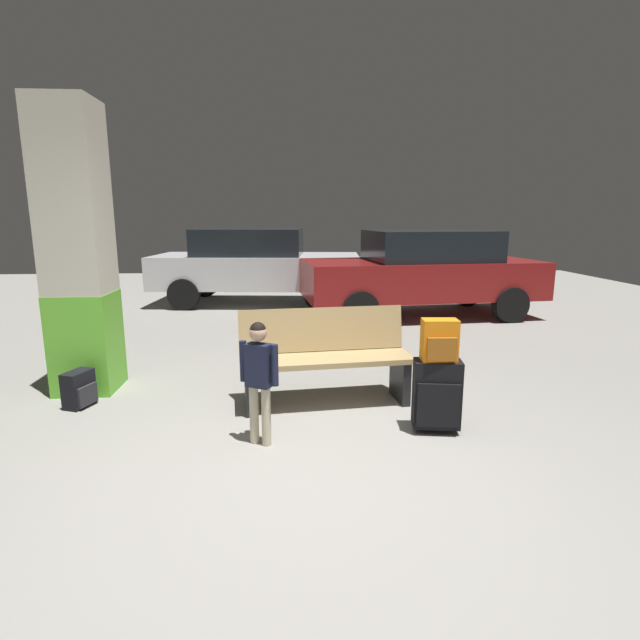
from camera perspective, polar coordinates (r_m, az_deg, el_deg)
name	(u,v)px	position (r m, az deg, el deg)	size (l,w,h in m)	color
ground_plane	(296,343)	(7.18, -2.81, -2.67)	(18.00, 18.00, 0.10)	gray
structural_pillar	(78,252)	(5.43, -26.09, 7.01)	(0.57, 0.57, 2.83)	#66C633
bench	(325,357)	(4.69, 0.61, -4.31)	(1.65, 0.70, 0.89)	tan
suitcase	(437,394)	(4.19, 13.29, -8.33)	(0.40, 0.28, 0.60)	black
backpack_bright	(440,341)	(4.06, 13.60, -2.35)	(0.29, 0.21, 0.34)	orange
child	(259,370)	(3.80, -7.05, -5.76)	(0.30, 0.25, 0.97)	beige
backpack_dark_floor	(79,389)	(5.17, -25.96, -7.19)	(0.27, 0.32, 0.34)	black
parked_car_near	(423,271)	(8.99, 11.72, 5.55)	(4.26, 2.13, 1.51)	maroon
parked_car_far	(255,264)	(10.23, -7.45, 6.42)	(4.23, 2.08, 1.51)	silver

